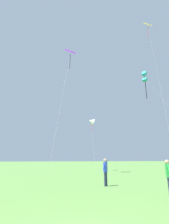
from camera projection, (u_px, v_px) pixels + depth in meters
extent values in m
cube|color=teal|center=(144.00, 73.00, 31.97)|extent=(1.08, 1.08, 0.90)
cube|color=teal|center=(145.00, 79.00, 31.65)|extent=(1.08, 1.08, 0.90)
cylinder|color=#3F382D|center=(145.00, 76.00, 31.81)|extent=(0.05, 0.05, 1.71)
cylinder|color=black|center=(146.00, 89.00, 31.33)|extent=(0.45, 0.49, 3.52)
cube|color=purple|center=(70.00, 51.00, 25.95)|extent=(1.94, 0.97, 1.24)
cylinder|color=#3F382D|center=(70.00, 51.00, 25.95)|extent=(1.31, 0.46, 0.48)
cylinder|color=black|center=(70.00, 61.00, 25.43)|extent=(0.15, 0.20, 2.36)
cylinder|color=silver|center=(62.00, 98.00, 20.17)|extent=(3.42, 6.28, 17.46)
cone|color=white|center=(91.00, 121.00, 29.54)|extent=(1.44, 1.36, 1.33)
cylinder|color=red|center=(92.00, 128.00, 29.13)|extent=(0.14, 0.30, 1.48)
cylinder|color=silver|center=(93.00, 144.00, 26.14)|extent=(1.37, 4.56, 8.04)
cube|color=yellow|center=(148.00, 24.00, 28.79)|extent=(1.82, 1.07, 1.34)
cylinder|color=#3F382D|center=(148.00, 24.00, 28.79)|extent=(0.76, 0.83, 0.72)
cylinder|color=red|center=(148.00, 32.00, 28.30)|extent=(0.33, 0.08, 2.38)
cylinder|color=silver|center=(159.00, 81.00, 22.79)|extent=(3.33, 4.95, 23.61)
cylinder|color=#2D3351|center=(106.00, 179.00, 11.65)|extent=(0.12, 0.12, 0.88)
cylinder|color=#2D3351|center=(105.00, 179.00, 11.51)|extent=(0.12, 0.12, 0.88)
cube|color=blue|center=(105.00, 167.00, 11.79)|extent=(0.29, 0.29, 0.66)
cylinder|color=blue|center=(106.00, 165.00, 11.94)|extent=(0.30, 0.23, 0.62)
cylinder|color=blue|center=(104.00, 165.00, 11.73)|extent=(0.30, 0.23, 0.62)
sphere|color=tan|center=(105.00, 160.00, 11.91)|extent=(0.24, 0.24, 0.24)
cylinder|color=#2D3351|center=(169.00, 186.00, 8.58)|extent=(0.11, 0.11, 0.84)
cube|color=green|center=(168.00, 171.00, 8.69)|extent=(0.26, 0.27, 0.63)
cylinder|color=green|center=(167.00, 167.00, 8.86)|extent=(0.19, 0.29, 0.59)
cylinder|color=green|center=(169.00, 168.00, 8.61)|extent=(0.19, 0.29, 0.59)
sphere|color=tan|center=(167.00, 162.00, 8.81)|extent=(0.23, 0.23, 0.23)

